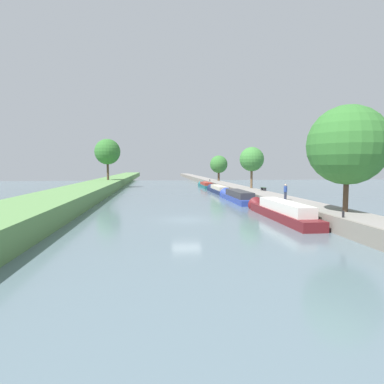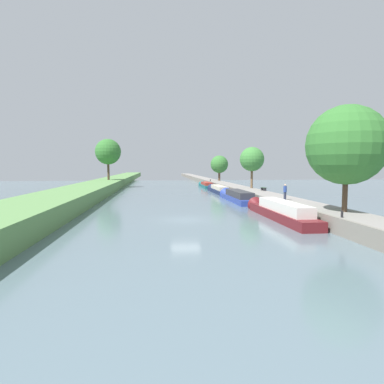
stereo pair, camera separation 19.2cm
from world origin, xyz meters
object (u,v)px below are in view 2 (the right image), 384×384
at_px(park_bench, 264,188).
at_px(narrowboat_blue, 236,196).
at_px(narrowboat_maroon, 279,211).
at_px(narrowboat_teal, 206,185).
at_px(narrowboat_navy, 218,190).
at_px(person_walking, 285,192).
at_px(mooring_bollard_far, 210,180).
at_px(mooring_bollard_near, 342,214).

bearing_deg(park_bench, narrowboat_blue, -152.59).
height_order(narrowboat_blue, park_bench, park_bench).
distance_m(narrowboat_maroon, narrowboat_teal, 43.22).
bearing_deg(narrowboat_navy, park_bench, -69.30).
xyz_separation_m(narrowboat_maroon, narrowboat_blue, (-0.14, 15.10, -0.08)).
distance_m(narrowboat_blue, person_walking, 10.98).
relative_size(person_walking, mooring_bollard_far, 3.69).
bearing_deg(mooring_bollard_near, narrowboat_navy, 92.76).
bearing_deg(park_bench, mooring_bollard_far, 94.99).
distance_m(narrowboat_teal, mooring_bollard_near, 50.32).
distance_m(narrowboat_maroon, person_walking, 5.26).
height_order(narrowboat_maroon, narrowboat_blue, narrowboat_maroon).
distance_m(narrowboat_maroon, narrowboat_blue, 15.10).
bearing_deg(narrowboat_blue, mooring_bollard_near, -85.14).
relative_size(narrowboat_teal, park_bench, 7.59).
bearing_deg(narrowboat_maroon, park_bench, 75.85).
bearing_deg(narrowboat_maroon, mooring_bollard_near, -76.09).
bearing_deg(narrowboat_navy, mooring_bollard_near, -87.24).
distance_m(narrowboat_teal, person_walking, 38.82).
distance_m(narrowboat_navy, mooring_bollard_far, 18.84).
bearing_deg(mooring_bollard_near, mooring_bollard_far, 90.00).
relative_size(narrowboat_teal, mooring_bollard_near, 25.30).
height_order(narrowboat_blue, person_walking, person_walking).
bearing_deg(mooring_bollard_near, narrowboat_teal, 92.05).
bearing_deg(narrowboat_teal, narrowboat_blue, -90.18).
bearing_deg(person_walking, narrowboat_navy, 95.47).
relative_size(narrowboat_teal, person_walking, 6.86).
xyz_separation_m(narrowboat_maroon, person_walking, (2.36, 4.50, 1.35)).
bearing_deg(narrowboat_blue, person_walking, -76.74).
xyz_separation_m(narrowboat_blue, mooring_bollard_near, (1.89, -22.16, 0.78)).
bearing_deg(narrowboat_teal, park_bench, -80.21).
bearing_deg(narrowboat_navy, mooring_bollard_far, 84.69).
distance_m(mooring_bollard_near, mooring_bollard_far, 54.88).
distance_m(narrowboat_maroon, narrowboat_navy, 29.08).
height_order(narrowboat_teal, park_bench, park_bench).
relative_size(narrowboat_blue, mooring_bollard_far, 28.98).
relative_size(narrowboat_navy, mooring_bollard_near, 29.35).
distance_m(narrowboat_navy, mooring_bollard_near, 36.19).
height_order(narrowboat_navy, narrowboat_teal, narrowboat_navy).
xyz_separation_m(person_walking, park_bench, (2.04, 12.95, -0.53)).
relative_size(narrowboat_maroon, narrowboat_teal, 1.20).
height_order(narrowboat_navy, park_bench, park_bench).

